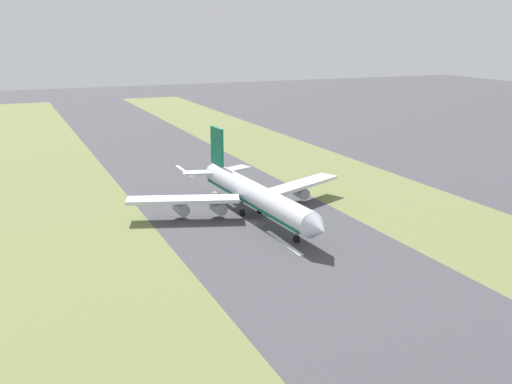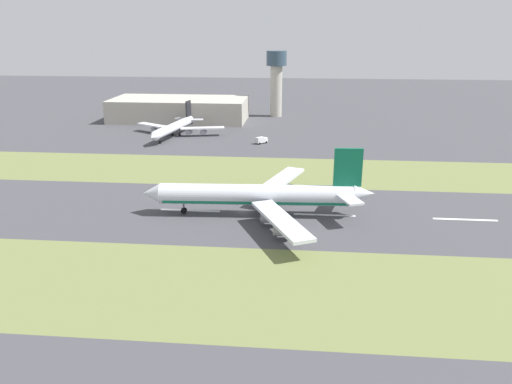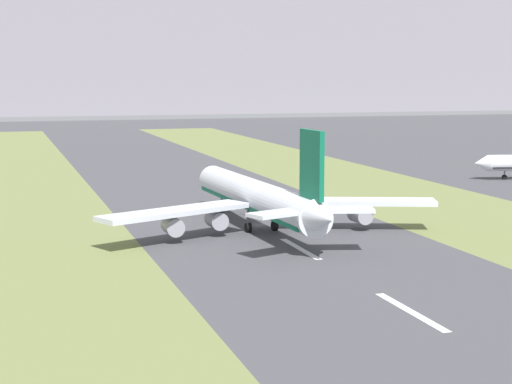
% 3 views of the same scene
% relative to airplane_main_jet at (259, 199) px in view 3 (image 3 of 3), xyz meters
% --- Properties ---
extents(ground_plane, '(800.00, 800.00, 0.00)m').
position_rel_airplane_main_jet_xyz_m(ground_plane, '(1.50, 5.97, -6.02)').
color(ground_plane, '#424247').
extents(grass_median_west, '(40.00, 600.00, 0.01)m').
position_rel_airplane_main_jet_xyz_m(grass_median_west, '(-43.50, 5.97, -6.02)').
color(grass_median_west, olive).
rests_on(grass_median_west, ground).
extents(grass_median_east, '(40.00, 600.00, 0.01)m').
position_rel_airplane_main_jet_xyz_m(grass_median_east, '(46.50, 5.97, -6.02)').
color(grass_median_east, olive).
rests_on(grass_median_east, ground).
extents(centreline_dash_near, '(1.20, 18.00, 0.01)m').
position_rel_airplane_main_jet_xyz_m(centreline_dash_near, '(1.50, -58.10, -6.01)').
color(centreline_dash_near, silver).
rests_on(centreline_dash_near, ground).
extents(centreline_dash_mid, '(1.20, 18.00, 0.01)m').
position_rel_airplane_main_jet_xyz_m(centreline_dash_mid, '(1.50, -18.10, -6.01)').
color(centreline_dash_mid, silver).
rests_on(centreline_dash_mid, ground).
extents(centreline_dash_far, '(1.20, 18.00, 0.01)m').
position_rel_airplane_main_jet_xyz_m(centreline_dash_far, '(1.50, 21.90, -6.01)').
color(centreline_dash_far, silver).
rests_on(centreline_dash_far, ground).
extents(airplane_main_jet, '(64.06, 67.19, 20.20)m').
position_rel_airplane_main_jet_xyz_m(airplane_main_jet, '(0.00, 0.00, 0.00)').
color(airplane_main_jet, silver).
rests_on(airplane_main_jet, ground).
extents(mountain_ridge, '(800.00, 120.00, 104.22)m').
position_rel_airplane_main_jet_xyz_m(mountain_ridge, '(1.50, 525.97, 46.09)').
color(mountain_ridge, gray).
rests_on(mountain_ridge, ground).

